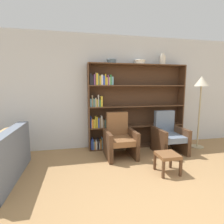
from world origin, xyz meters
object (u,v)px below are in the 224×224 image
(vase_tall, at_px, (163,60))
(floor_lamp, at_px, (201,87))
(armchair_cushioned, at_px, (168,135))
(bookshelf, at_px, (128,107))
(armchair_leather, at_px, (120,138))
(bowl_copper, at_px, (111,61))
(footstool, at_px, (168,157))
(bowl_terracotta, at_px, (140,62))

(vase_tall, bearing_deg, floor_lamp, -24.40)
(vase_tall, bearing_deg, armchair_cushioned, -96.15)
(bookshelf, relative_size, armchair_leather, 2.58)
(vase_tall, height_order, armchair_cushioned, vase_tall)
(bowl_copper, relative_size, footstool, 0.63)
(armchair_cushioned, height_order, footstool, armchair_cushioned)
(armchair_leather, distance_m, footstool, 1.13)
(bowl_copper, xyz_separation_m, armchair_cushioned, (1.24, -0.53, -1.71))
(bowl_terracotta, bearing_deg, armchair_cushioned, -44.50)
(bookshelf, xyz_separation_m, vase_tall, (0.86, -0.03, 1.17))
(vase_tall, xyz_separation_m, footstool, (-0.59, -1.46, -1.89))
(armchair_leather, bearing_deg, vase_tall, -158.23)
(bowl_copper, distance_m, armchair_cushioned, 2.18)
(armchair_cushioned, bearing_deg, vase_tall, -96.94)
(bowl_copper, distance_m, bowl_terracotta, 0.70)
(armchair_cushioned, xyz_separation_m, footstool, (-0.54, -0.93, -0.10))
(armchair_leather, bearing_deg, footstool, 122.73)
(armchair_leather, relative_size, armchair_cushioned, 1.00)
(footstool, bearing_deg, bookshelf, 100.27)
(bowl_copper, height_order, bowl_terracotta, bowl_terracotta)
(armchair_leather, bearing_deg, floor_lamp, -177.56)
(bookshelf, distance_m, bowl_copper, 1.19)
(bowl_terracotta, xyz_separation_m, footstool, (0.00, -1.46, -1.82))
(bowl_terracotta, distance_m, armchair_leather, 1.90)
(bowl_copper, distance_m, floor_lamp, 2.26)
(bookshelf, bearing_deg, armchair_leather, -123.18)
(vase_tall, distance_m, floor_lamp, 1.15)
(bookshelf, bearing_deg, armchair_cushioned, -34.70)
(bowl_copper, bearing_deg, bowl_terracotta, -0.00)
(bowl_copper, xyz_separation_m, bowl_terracotta, (0.70, -0.00, 0.00))
(bowl_copper, height_order, floor_lamp, bowl_copper)
(bookshelf, relative_size, armchair_cushioned, 2.58)
(bowl_copper, bearing_deg, vase_tall, 0.00)
(bookshelf, bearing_deg, floor_lamp, -13.47)
(bookshelf, distance_m, vase_tall, 1.45)
(footstool, bearing_deg, vase_tall, 67.82)
(footstool, bearing_deg, bowl_terracotta, 90.19)
(vase_tall, bearing_deg, armchair_leather, -156.56)
(bookshelf, xyz_separation_m, bowl_copper, (-0.44, -0.03, 1.10))
(bookshelf, relative_size, footstool, 6.78)
(bookshelf, bearing_deg, bowl_copper, -176.63)
(bowl_terracotta, relative_size, armchair_cushioned, 0.30)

